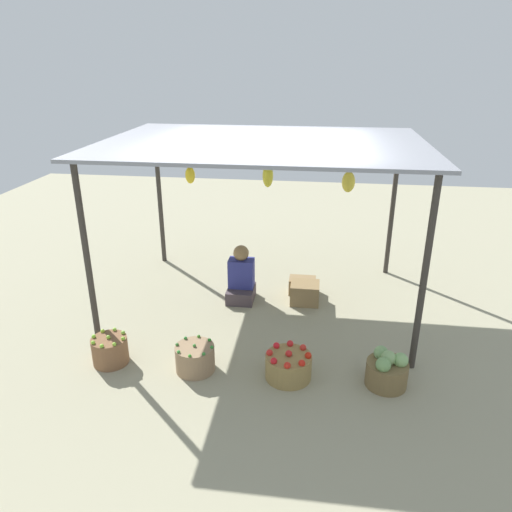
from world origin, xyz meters
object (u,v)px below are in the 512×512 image
at_px(wooden_crate_stacked_rear, 305,293).
at_px(basket_red_tomatoes, 288,366).
at_px(wooden_crate_near_vendor, 302,286).
at_px(basket_cabbages, 387,370).
at_px(basket_green_chilies, 195,358).
at_px(vendor_person, 241,279).
at_px(basket_limes, 110,350).

bearing_deg(wooden_crate_stacked_rear, basket_red_tomatoes, -93.38).
bearing_deg(wooden_crate_stacked_rear, wooden_crate_near_vendor, 99.45).
height_order(basket_cabbages, wooden_crate_near_vendor, basket_cabbages).
xyz_separation_m(basket_red_tomatoes, wooden_crate_near_vendor, (0.05, 1.97, -0.02)).
distance_m(basket_green_chilies, basket_cabbages, 1.99).
bearing_deg(wooden_crate_stacked_rear, basket_green_chilies, -122.71).
xyz_separation_m(vendor_person, basket_limes, (-1.17, -1.67, -0.15)).
bearing_deg(wooden_crate_near_vendor, wooden_crate_stacked_rear, -80.55).
bearing_deg(basket_green_chilies, basket_limes, 179.44).
relative_size(basket_red_tomatoes, wooden_crate_stacked_rear, 1.25).
bearing_deg(vendor_person, basket_limes, -125.04).
relative_size(vendor_person, basket_cabbages, 1.86).
xyz_separation_m(basket_limes, wooden_crate_near_vendor, (2.00, 1.96, -0.04)).
height_order(vendor_person, wooden_crate_stacked_rear, vendor_person).
relative_size(basket_cabbages, wooden_crate_stacked_rear, 1.09).
bearing_deg(basket_cabbages, wooden_crate_near_vendor, 115.60).
distance_m(basket_cabbages, wooden_crate_near_vendor, 2.18).
relative_size(basket_limes, basket_cabbages, 0.92).
xyz_separation_m(basket_green_chilies, wooden_crate_near_vendor, (1.05, 1.97, -0.03)).
bearing_deg(basket_cabbages, wooden_crate_stacked_rear, 117.90).
relative_size(wooden_crate_near_vendor, wooden_crate_stacked_rear, 0.97).
bearing_deg(vendor_person, basket_green_chilies, -97.52).
distance_m(basket_red_tomatoes, wooden_crate_near_vendor, 1.97).
height_order(basket_green_chilies, wooden_crate_stacked_rear, basket_green_chilies).
relative_size(vendor_person, wooden_crate_stacked_rear, 2.03).
height_order(basket_green_chilies, basket_red_tomatoes, basket_red_tomatoes).
bearing_deg(basket_limes, basket_cabbages, -0.00).
relative_size(basket_cabbages, wooden_crate_near_vendor, 1.13).
distance_m(basket_limes, basket_green_chilies, 0.95).
bearing_deg(wooden_crate_stacked_rear, basket_limes, -140.38).
xyz_separation_m(basket_green_chilies, wooden_crate_stacked_rear, (1.09, 1.70, -0.01)).
distance_m(basket_red_tomatoes, wooden_crate_stacked_rear, 1.70).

